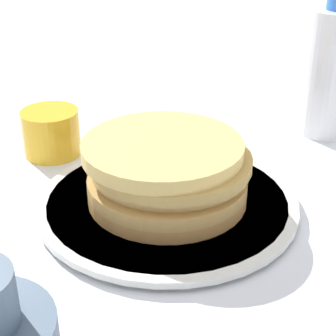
{
  "coord_description": "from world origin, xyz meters",
  "views": [
    {
      "loc": [
        -0.34,
        -0.4,
        0.33
      ],
      "look_at": [
        0.0,
        0.0,
        0.05
      ],
      "focal_mm": 60.0,
      "sensor_mm": 36.0,
      "label": 1
    }
  ],
  "objects_px": {
    "pancake_stack": "(169,170)",
    "juice_glass": "(51,132)",
    "water_bottle_mid": "(332,72)",
    "plate": "(168,200)"
  },
  "relations": [
    {
      "from": "plate",
      "to": "pancake_stack",
      "type": "distance_m",
      "value": 0.04
    },
    {
      "from": "plate",
      "to": "water_bottle_mid",
      "type": "height_order",
      "value": "water_bottle_mid"
    },
    {
      "from": "pancake_stack",
      "to": "juice_glass",
      "type": "distance_m",
      "value": 0.2
    },
    {
      "from": "pancake_stack",
      "to": "water_bottle_mid",
      "type": "xyz_separation_m",
      "value": [
        0.3,
        0.01,
        0.04
      ]
    },
    {
      "from": "juice_glass",
      "to": "water_bottle_mid",
      "type": "distance_m",
      "value": 0.39
    },
    {
      "from": "juice_glass",
      "to": "water_bottle_mid",
      "type": "height_order",
      "value": "water_bottle_mid"
    },
    {
      "from": "pancake_stack",
      "to": "juice_glass",
      "type": "bearing_deg",
      "value": 98.47
    },
    {
      "from": "plate",
      "to": "juice_glass",
      "type": "distance_m",
      "value": 0.2
    },
    {
      "from": "water_bottle_mid",
      "to": "plate",
      "type": "bearing_deg",
      "value": -178.88
    },
    {
      "from": "pancake_stack",
      "to": "juice_glass",
      "type": "xyz_separation_m",
      "value": [
        -0.03,
        0.2,
        -0.02
      ]
    }
  ]
}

